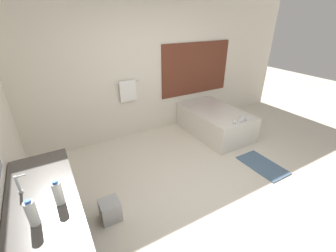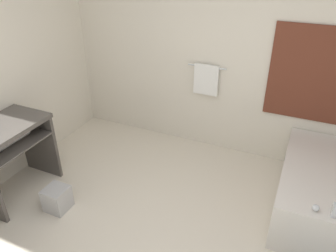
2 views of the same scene
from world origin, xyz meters
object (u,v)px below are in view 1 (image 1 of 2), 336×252
water_bottle_1 (32,213)px  waste_bin (110,210)px  bathtub (215,120)px  water_bottle_3 (58,193)px

water_bottle_1 → waste_bin: water_bottle_1 is taller
bathtub → water_bottle_1: 3.74m
water_bottle_1 → waste_bin: 1.21m
bathtub → water_bottle_3: (-3.07, -1.55, 0.69)m
water_bottle_3 → waste_bin: water_bottle_3 is taller
water_bottle_1 → waste_bin: (0.66, 0.56, -0.85)m
bathtub → waste_bin: bathtub is taller
water_bottle_3 → waste_bin: 1.06m
water_bottle_1 → bathtub: bearing=27.4°
bathtub → water_bottle_3: water_bottle_3 is taller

